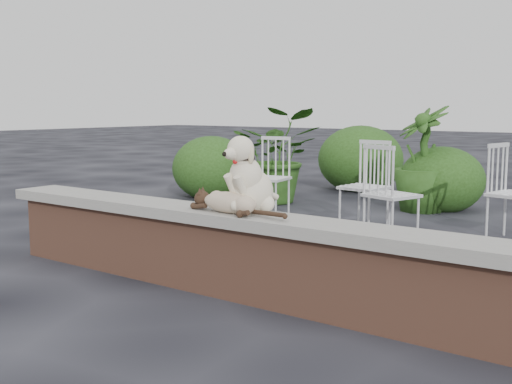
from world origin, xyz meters
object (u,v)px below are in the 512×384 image
Objects in this scene: dog at (253,173)px; chair_c at (391,193)px; cat at (230,201)px; potted_plant_b at (423,159)px; chair_b at (364,186)px; potted_plant_a at (278,155)px; chair_a at (269,177)px.

chair_c is at bearing 98.98° from dog.
dog is 0.57× the size of chair_c.
potted_plant_b is at bearing 104.59° from cat.
chair_c is at bearing -31.78° from chair_b.
dog reaches higher than chair_b.
potted_plant_a is (-2.29, 3.60, -0.20)m from dog.
dog is at bearing -83.87° from potted_plant_b.
chair_b is 2.12m from potted_plant_a.
chair_a is (-1.79, 0.47, 0.00)m from chair_c.
chair_a and chair_b have the same top height.
dog reaches higher than chair_a.
dog is 4.11m from potted_plant_b.
chair_b is 0.72× the size of potted_plant_b.
chair_c is at bearing -31.60° from potted_plant_a.
potted_plant_b is (-0.47, 1.90, 0.19)m from chair_c.
chair_b is at bearing 107.64° from cat.
chair_a is 1.11m from potted_plant_a.
dog reaches higher than cat.
chair_a is at bearing 2.36° from chair_c.
potted_plant_b is (1.32, 1.43, 0.19)m from chair_a.
cat is (-0.08, -0.15, -0.18)m from dog.
potted_plant_b is (-0.44, 4.08, -0.19)m from dog.
potted_plant_a is at bearing 109.96° from chair_a.
dog is 0.41× the size of potted_plant_b.
dog is at bearing 71.67° from cat.
cat is 1.04× the size of chair_c.
potted_plant_b reaches higher than chair_a.
dog is 0.57× the size of chair_b.
chair_a is at bearing -177.81° from chair_b.
cat is at bearing -108.33° from dog.
cat is 3.27m from chair_a.
chair_a is at bearing 130.68° from cat.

